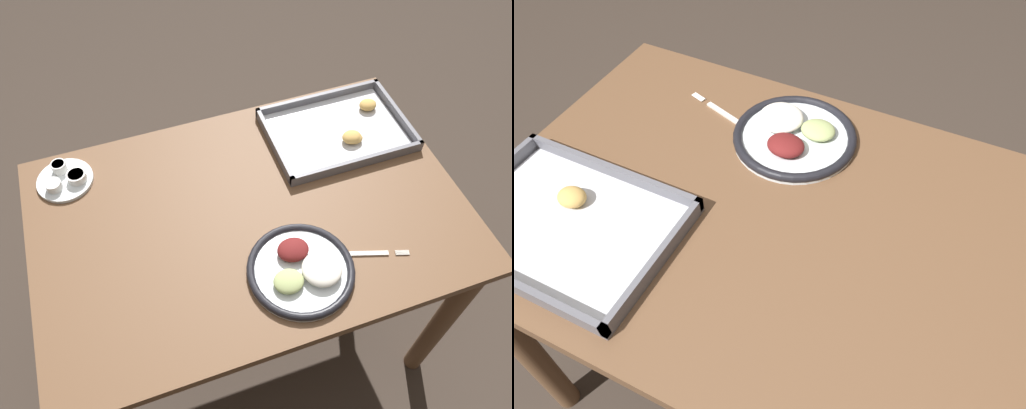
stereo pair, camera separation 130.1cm
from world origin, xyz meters
TOP-DOWN VIEW (x-y plane):
  - ground_plane at (0.00, 0.00)m, footprint 8.00×8.00m
  - dining_table at (0.00, 0.00)m, footprint 1.14×0.76m
  - dinner_plate at (0.06, -0.21)m, footprint 0.26×0.26m
  - fork at (0.23, -0.21)m, footprint 0.20×0.08m
  - baking_tray at (0.35, 0.19)m, footprint 0.41×0.29m

SIDE VIEW (x-z plane):
  - ground_plane at x=0.00m, z-range 0.00..0.00m
  - dining_table at x=0.00m, z-range 0.26..1.03m
  - fork at x=0.23m, z-range 0.77..0.78m
  - baking_tray at x=0.35m, z-range 0.76..0.80m
  - dinner_plate at x=0.06m, z-range 0.76..0.81m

